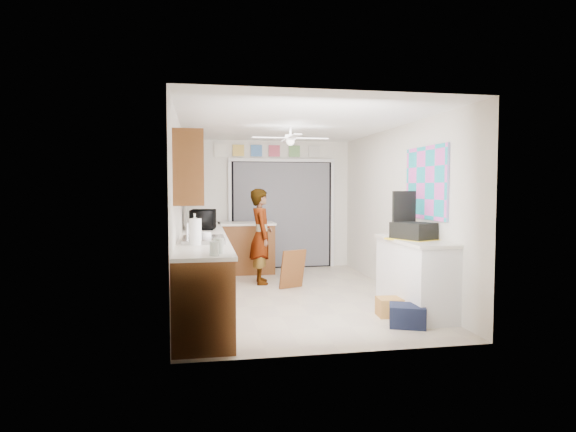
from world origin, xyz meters
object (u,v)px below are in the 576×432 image
suitcase (413,231)px  navy_crate (407,316)px  cup (206,236)px  cardboard_box (392,307)px  soap_bottle (195,227)px  paper_towel_roll (195,232)px  dog (294,264)px  man (261,236)px  microwave (203,219)px

suitcase → navy_crate: (-0.32, -0.57, -0.92)m
cup → navy_crate: 2.58m
suitcase → cardboard_box: size_ratio=1.33×
soap_bottle → cardboard_box: size_ratio=0.91×
soap_bottle → paper_towel_roll: size_ratio=1.12×
soap_bottle → dog: bearing=54.5°
cup → man: (0.91, 1.86, -0.21)m
cup → paper_towel_roll: bearing=-104.8°
suitcase → navy_crate: 1.13m
soap_bottle → paper_towel_roll: soap_bottle is taller
suitcase → microwave: bearing=119.9°
cardboard_box → navy_crate: 0.44m
cup → paper_towel_roll: paper_towel_roll is taller
dog → paper_towel_roll: bearing=-127.0°
soap_bottle → dog: (1.71, 2.40, -0.89)m
cup → suitcase: 2.60m
cardboard_box → dog: bearing=103.4°
paper_towel_roll → cardboard_box: bearing=0.6°
microwave → cup: (0.03, -1.59, -0.10)m
paper_towel_roll → navy_crate: size_ratio=0.74×
dog → soap_bottle: bearing=-132.1°
soap_bottle → microwave: bearing=86.1°
suitcase → dog: size_ratio=0.89×
soap_bottle → dog: soap_bottle is taller
cup → cardboard_box: 2.46m
navy_crate → man: man is taller
cup → navy_crate: size_ratio=0.32×
suitcase → navy_crate: size_ratio=1.21×
navy_crate → microwave: bearing=132.7°
suitcase → dog: (-1.00, 2.75, -0.83)m
cardboard_box → man: 2.76m
suitcase → navy_crate: suitcase is taller
paper_towel_roll → cardboard_box: paper_towel_roll is taller
microwave → navy_crate: bearing=-132.2°
soap_bottle → cup: (0.14, -0.01, -0.12)m
microwave → cardboard_box: (2.29, -2.04, -0.98)m
paper_towel_roll → dog: paper_towel_roll is taller
paper_towel_roll → navy_crate: (2.38, -0.42, -0.97)m
soap_bottle → man: (1.05, 1.85, -0.32)m
suitcase → cardboard_box: bearing=177.3°
soap_bottle → man: size_ratio=0.21×
microwave → navy_crate: 3.51m
paper_towel_roll → man: (1.04, 2.34, -0.30)m
cup → dog: cup is taller
microwave → cup: 1.59m
microwave → cup: bearing=-173.8°
man → dog: man is taller
microwave → dog: (1.60, 0.83, -0.88)m
cup → paper_towel_roll: size_ratio=0.43×
soap_bottle → suitcase: 2.74m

